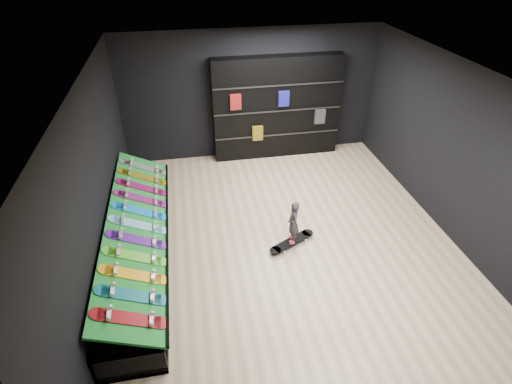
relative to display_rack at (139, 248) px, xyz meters
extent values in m
cube|color=#D4B68F|center=(2.55, 0.00, -0.25)|extent=(6.00, 7.00, 0.01)
cube|color=white|center=(2.55, 0.00, 2.75)|extent=(6.00, 7.00, 0.01)
cube|color=black|center=(2.55, 3.50, 1.25)|extent=(6.00, 0.02, 3.00)
cube|color=black|center=(2.55, -3.50, 1.25)|extent=(6.00, 0.02, 3.00)
cube|color=black|center=(-0.45, 0.00, 1.25)|extent=(0.02, 7.00, 3.00)
cube|color=black|center=(5.55, 0.00, 1.25)|extent=(0.02, 7.00, 3.00)
cube|color=#116C20|center=(0.05, 0.00, 0.46)|extent=(0.92, 4.50, 0.46)
cube|color=black|center=(3.14, 3.32, 0.96)|extent=(3.02, 0.35, 2.42)
imported|color=black|center=(2.64, -0.13, 0.09)|extent=(0.14, 0.20, 0.49)
camera|label=1|loc=(1.00, -5.37, 4.52)|focal=28.00mm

